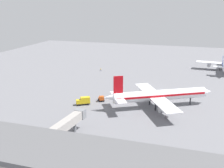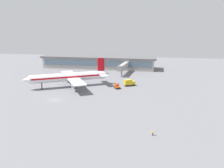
% 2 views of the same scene
% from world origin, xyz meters
% --- Properties ---
extents(ground, '(288.00, 288.00, 0.00)m').
position_xyz_m(ground, '(0.00, 0.00, 0.00)').
color(ground, slate).
extents(airplane_at_gate, '(41.18, 34.48, 13.87)m').
position_xyz_m(airplane_at_gate, '(1.16, -22.97, 5.04)').
color(airplane_at_gate, white).
rests_on(airplane_at_gate, ground).
extents(catering_truck, '(5.78, 4.52, 3.30)m').
position_xyz_m(catering_truck, '(-28.55, -29.68, 1.70)').
color(catering_truck, black).
rests_on(catering_truck, ground).
extents(baggage_tug, '(3.50, 3.75, 2.30)m').
position_xyz_m(baggage_tug, '(-23.10, -23.32, 1.16)').
color(baggage_tug, black).
rests_on(baggage_tug, ground).
extents(ground_crew_worker, '(0.46, 0.56, 1.67)m').
position_xyz_m(ground_crew_worker, '(-41.72, 27.55, 0.85)').
color(ground_crew_worker, '#1E2338').
rests_on(ground_crew_worker, ground).
extents(jet_bridge, '(4.90, 21.47, 6.74)m').
position_xyz_m(jet_bridge, '(-21.53, -59.23, 5.14)').
color(jet_bridge, '#9E9993').
rests_on(jet_bridge, ground).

